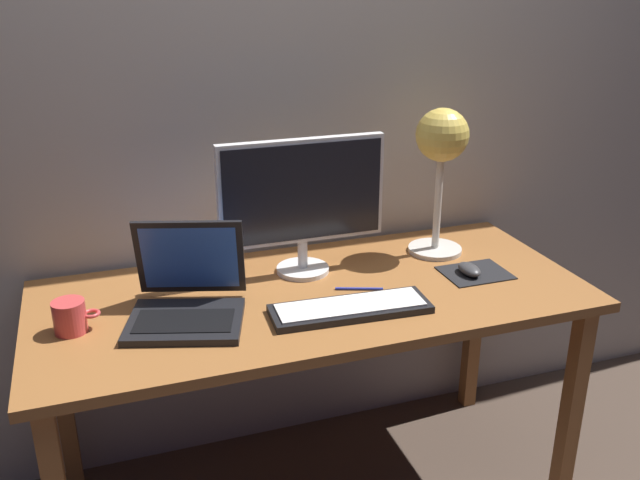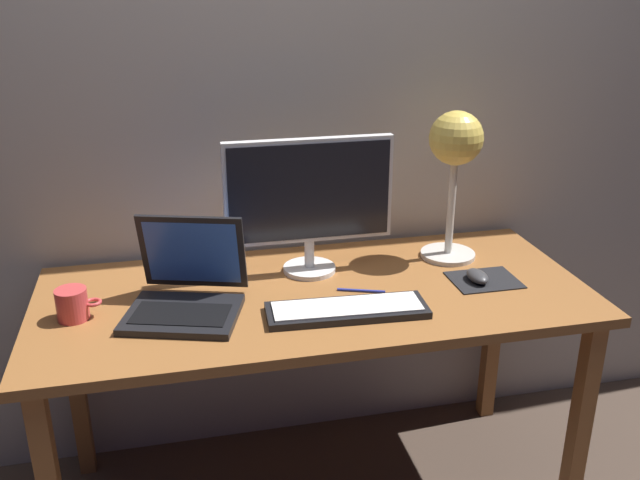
% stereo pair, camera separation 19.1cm
% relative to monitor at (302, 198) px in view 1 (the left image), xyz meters
% --- Properties ---
extents(back_wall, '(4.80, 0.06, 2.60)m').
position_rel_monitor_xyz_m(back_wall, '(-0.02, 0.26, 0.32)').
color(back_wall, '#A8A099').
rests_on(back_wall, ground).
extents(desk, '(1.60, 0.70, 0.74)m').
position_rel_monitor_xyz_m(desk, '(-0.02, -0.14, -0.32)').
color(desk, '#935B2D').
rests_on(desk, ground).
extents(monitor, '(0.51, 0.16, 0.42)m').
position_rel_monitor_xyz_m(monitor, '(0.00, 0.00, 0.00)').
color(monitor, silver).
rests_on(monitor, desk).
extents(keyboard_main, '(0.45, 0.16, 0.03)m').
position_rel_monitor_xyz_m(keyboard_main, '(0.04, -0.30, -0.23)').
color(keyboard_main, black).
rests_on(keyboard_main, desk).
extents(laptop, '(0.37, 0.36, 0.25)m').
position_rel_monitor_xyz_m(laptop, '(-0.38, -0.16, -0.17)').
color(laptop, black).
rests_on(laptop, desk).
extents(desk_lamp, '(0.18, 0.18, 0.48)m').
position_rel_monitor_xyz_m(desk_lamp, '(0.46, 0.01, 0.11)').
color(desk_lamp, beige).
rests_on(desk_lamp, desk).
extents(mousepad, '(0.20, 0.16, 0.00)m').
position_rel_monitor_xyz_m(mousepad, '(0.50, -0.19, -0.24)').
color(mousepad, black).
rests_on(mousepad, desk).
extents(mouse, '(0.06, 0.10, 0.03)m').
position_rel_monitor_xyz_m(mouse, '(0.47, -0.19, -0.22)').
color(mouse, '#38383A').
rests_on(mouse, mousepad).
extents(coffee_mug, '(0.12, 0.08, 0.09)m').
position_rel_monitor_xyz_m(coffee_mug, '(-0.68, -0.17, -0.20)').
color(coffee_mug, '#CC3F3F').
rests_on(coffee_mug, desk).
extents(pen, '(0.13, 0.06, 0.01)m').
position_rel_monitor_xyz_m(pen, '(0.12, -0.18, -0.24)').
color(pen, '#2633A5').
rests_on(pen, desk).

